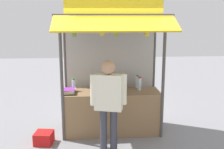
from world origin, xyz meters
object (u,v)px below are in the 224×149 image
banana_bunch_inner_left (116,33)px  magazine_stack_back_right (68,91)px  water_bottle_center (106,83)px  magazine_stack_mid_right (109,92)px  water_bottle_far_left (113,83)px  water_bottle_front_right (139,84)px  water_bottle_front_left (74,85)px  vendor_person (109,98)px  plastic_crate (44,138)px  water_bottle_back_left (137,82)px  water_bottle_left (120,83)px  banana_bunch_leftmost (147,33)px  banana_bunch_rightmost (74,32)px  banana_bunch_inner_right (102,31)px

banana_bunch_inner_left → magazine_stack_back_right: bearing=160.4°
water_bottle_center → magazine_stack_mid_right: bearing=-83.9°
water_bottle_far_left → banana_bunch_inner_left: size_ratio=0.97×
water_bottle_front_right → water_bottle_far_left: 0.55m
water_bottle_front_left → water_bottle_front_right: bearing=-1.4°
vendor_person → plastic_crate: 1.54m
water_bottle_back_left → water_bottle_left: (-0.37, -0.09, -0.00)m
water_bottle_left → water_bottle_front_left: bearing=-176.9°
water_bottle_back_left → water_bottle_front_right: 0.17m
water_bottle_back_left → magazine_stack_back_right: (-1.42, -0.33, -0.09)m
water_bottle_center → magazine_stack_back_right: bearing=-162.3°
water_bottle_center → plastic_crate: (-1.22, -0.58, -0.91)m
plastic_crate → magazine_stack_back_right: bearing=36.3°
water_bottle_center → banana_bunch_inner_left: (0.14, -0.56, 1.05)m
water_bottle_left → magazine_stack_back_right: size_ratio=0.90×
water_bottle_front_left → water_bottle_front_right: size_ratio=0.92×
magazine_stack_back_right → banana_bunch_leftmost: 1.89m
water_bottle_back_left → banana_bunch_rightmost: banana_bunch_rightmost is taller
banana_bunch_inner_left → water_bottle_front_right: bearing=41.6°
water_bottle_left → vendor_person: size_ratio=0.17×
water_bottle_back_left → water_bottle_left: size_ratio=1.02×
water_bottle_front_left → vendor_person: size_ratio=0.16×
water_bottle_back_left → plastic_crate: water_bottle_back_left is taller
water_bottle_back_left → plastic_crate: bearing=-160.6°
water_bottle_front_left → water_bottle_front_right: (1.34, -0.03, 0.01)m
banana_bunch_inner_left → banana_bunch_rightmost: size_ratio=0.98×
magazine_stack_back_right → banana_bunch_rightmost: banana_bunch_rightmost is taller
water_bottle_front_right → banana_bunch_inner_left: banana_bunch_inner_left is taller
magazine_stack_back_right → plastic_crate: bearing=-143.7°
water_bottle_center → banana_bunch_leftmost: (0.70, -0.56, 1.05)m
water_bottle_back_left → water_bottle_center: size_ratio=0.89×
water_bottle_front_left → vendor_person: bearing=-54.9°
banana_bunch_leftmost → plastic_crate: (-1.93, -0.02, -1.96)m
magazine_stack_mid_right → banana_bunch_inner_right: size_ratio=1.26×
water_bottle_back_left → water_bottle_front_left: water_bottle_back_left is taller
water_bottle_left → banana_bunch_inner_left: (-0.15, -0.56, 1.07)m
water_bottle_front_left → magazine_stack_back_right: 0.22m
magazine_stack_back_right → banana_bunch_inner_left: banana_bunch_inner_left is taller
magazine_stack_mid_right → banana_bunch_leftmost: size_ratio=1.15×
water_bottle_back_left → water_bottle_center: water_bottle_center is taller
banana_bunch_rightmost → water_bottle_front_right: bearing=20.4°
banana_bunch_rightmost → vendor_person: size_ratio=0.17×
water_bottle_back_left → banana_bunch_inner_right: (-0.76, -0.65, 1.10)m
water_bottle_center → vendor_person: 0.98m
banana_bunch_leftmost → water_bottle_left: bearing=127.1°
banana_bunch_leftmost → water_bottle_front_right: bearing=94.2°
magazine_stack_back_right → water_bottle_far_left: bearing=17.7°
water_bottle_front_left → plastic_crate: (-0.55, -0.52, -0.88)m
magazine_stack_back_right → magazine_stack_mid_right: bearing=-2.5°
banana_bunch_inner_left → water_bottle_far_left: bearing=89.8°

